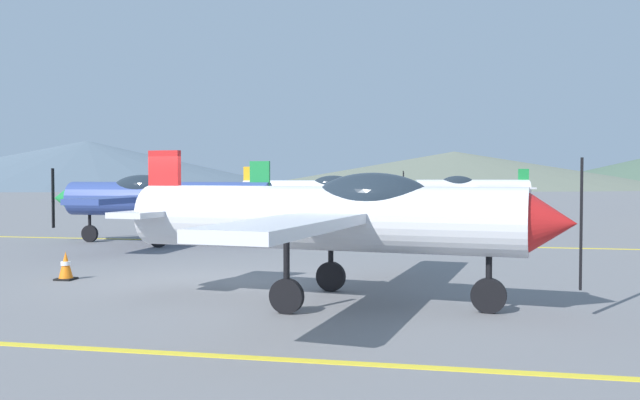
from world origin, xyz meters
The scene contains 11 objects.
ground_plane centered at (0.00, 0.00, 0.00)m, with size 400.00×400.00×0.00m, color slate.
apron_line_near centered at (0.00, -4.88, 0.01)m, with size 80.00×0.16×0.01m, color yellow.
apron_line_far centered at (0.00, 8.65, 0.01)m, with size 80.00×0.16×0.01m, color yellow.
airplane_near centered at (2.97, -1.32, 1.47)m, with size 7.61×8.73×2.61m.
airplane_mid centered at (-4.35, 7.48, 1.47)m, with size 7.52×8.68×2.61m.
airplane_far centered at (-1.25, 17.95, 1.47)m, with size 7.55×8.70×2.61m.
airplane_back centered at (5.54, 28.17, 1.47)m, with size 7.63×8.67×2.61m.
car_sedan centered at (-1.78, 34.05, 0.84)m, with size 4.31×4.32×1.62m.
traffic_cone_front centered at (-2.98, 0.09, 0.29)m, with size 0.36×0.36×0.59m.
hill_left centered at (-68.13, 110.60, 4.71)m, with size 84.93×84.93×9.42m, color slate.
hill_centerleft centered at (4.40, 131.01, 3.74)m, with size 87.71×87.71×7.48m, color slate.
Camera 1 is at (4.91, -12.34, 2.12)m, focal length 37.66 mm.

